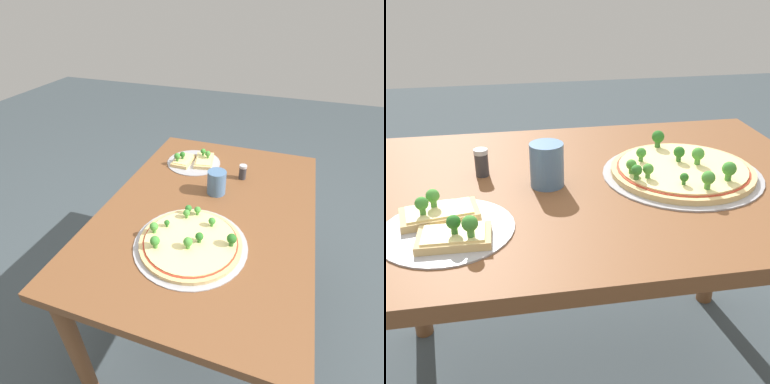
% 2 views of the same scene
% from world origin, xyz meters
% --- Properties ---
extents(ground_plane, '(8.00, 8.00, 0.00)m').
position_xyz_m(ground_plane, '(0.00, 0.00, 0.00)').
color(ground_plane, '#3D474C').
extents(dining_table, '(1.16, 0.82, 0.70)m').
position_xyz_m(dining_table, '(0.00, 0.00, 0.61)').
color(dining_table, brown).
rests_on(dining_table, ground_plane).
extents(pizza_tray_whole, '(0.39, 0.39, 0.07)m').
position_xyz_m(pizza_tray_whole, '(0.23, -0.00, 0.72)').
color(pizza_tray_whole, '#A3A3A8').
rests_on(pizza_tray_whole, dining_table).
extents(pizza_tray_slice, '(0.27, 0.27, 0.07)m').
position_xyz_m(pizza_tray_slice, '(-0.33, -0.18, 0.72)').
color(pizza_tray_slice, '#A3A3A8').
rests_on(pizza_tray_slice, dining_table).
extents(drinking_cup, '(0.08, 0.08, 0.10)m').
position_xyz_m(drinking_cup, '(-0.11, -0.00, 0.75)').
color(drinking_cup, '#4C7099').
rests_on(drinking_cup, dining_table).
extents(condiment_shaker, '(0.04, 0.04, 0.07)m').
position_xyz_m(condiment_shaker, '(-0.26, 0.08, 0.74)').
color(condiment_shaker, '#333338').
rests_on(condiment_shaker, dining_table).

